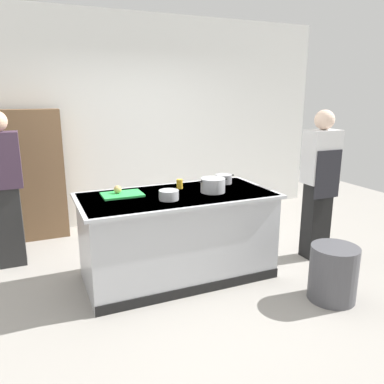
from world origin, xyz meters
The scene contains 13 objects.
ground_plane centered at (0.00, 0.00, 0.00)m, with size 10.00×10.00×0.00m, color #9E9991.
back_wall centered at (0.00, 2.10, 1.50)m, with size 6.40×0.12×3.00m, color white.
counter_island centered at (0.00, 0.00, 0.47)m, with size 1.98×0.98×0.90m.
cutting_board centered at (-0.52, 0.17, 0.91)m, with size 0.40×0.28×0.02m, color green.
onion centered at (-0.56, 0.20, 0.96)m, with size 0.08×0.08×0.08m, color tan.
stock_pot centered at (0.37, -0.06, 0.97)m, with size 0.32×0.25×0.15m.
sauce_pan centered at (0.66, 0.24, 0.95)m, with size 0.25×0.19×0.10m.
mixing_bowl centered at (-0.15, -0.16, 0.95)m, with size 0.19×0.19×0.09m, color #B7BABF.
juice_cup centered at (0.11, 0.21, 0.95)m, with size 0.07×0.07×0.10m, color yellow.
trash_bin centered at (1.16, -1.02, 0.26)m, with size 0.44×0.44×0.53m, color #4C4C51.
person_chef centered at (1.68, -0.17, 0.91)m, with size 0.38×0.25×1.72m.
person_guest centered at (-1.62, 1.01, 0.91)m, with size 0.38×0.24×1.72m.
bookshelf centered at (-1.48, 1.80, 0.85)m, with size 1.10×0.31×1.70m.
Camera 1 is at (-1.35, -3.48, 1.88)m, focal length 35.61 mm.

